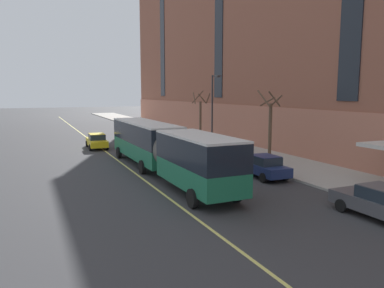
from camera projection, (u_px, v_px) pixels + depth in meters
ground_plane at (196, 185)px, 23.69m from camera, size 260.00×260.00×0.00m
sidewalk at (287, 164)px, 30.20m from camera, size 5.99×160.00×0.15m
city_bus at (162, 146)px, 26.49m from camera, size 2.98×19.29×3.47m
parked_car_black_1 at (165, 135)px, 44.65m from camera, size 2.12×4.82×1.56m
parked_car_white_2 at (193, 144)px, 36.72m from camera, size 2.04×4.70×1.56m
parked_car_darkgray_3 at (381, 202)px, 17.29m from camera, size 2.03×4.65×1.56m
parked_car_champagne_4 at (139, 127)px, 54.36m from camera, size 1.97×4.26×1.56m
parked_car_navy_5 at (264, 166)px, 25.75m from camera, size 2.00×4.42×1.56m
taxi_cab at (97, 141)px, 39.10m from camera, size 2.04×4.82×1.56m
street_tree_mid_block at (270, 125)px, 31.38m from camera, size 1.72×1.72×5.87m
street_tree_far_uptown at (200, 115)px, 43.91m from camera, size 2.14×2.11×5.88m
street_lamp at (213, 105)px, 36.32m from camera, size 0.36×1.48×7.32m
fire_hydrant at (169, 134)px, 47.80m from camera, size 0.42×0.24×0.72m
lane_centerline at (143, 179)px, 25.37m from camera, size 0.16×140.00×0.01m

